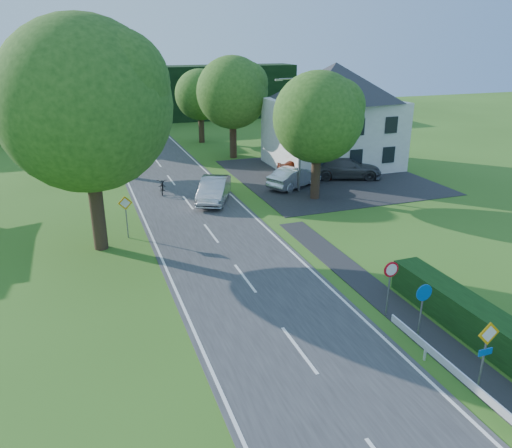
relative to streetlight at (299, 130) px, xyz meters
name	(u,v)px	position (x,y,z in m)	size (l,w,h in m)	color
road	(232,261)	(-8.06, -10.00, -4.44)	(7.00, 80.00, 0.04)	#333235
parking_pad	(326,176)	(3.94, 3.00, -4.44)	(14.00, 16.00, 0.04)	#272629
line_edge_left	(167,271)	(-11.31, -10.00, -4.42)	(0.12, 80.00, 0.01)	white
line_edge_right	(292,252)	(-4.81, -10.00, -4.42)	(0.12, 80.00, 0.01)	white
line_centre	(232,261)	(-8.06, -10.00, -4.42)	(0.12, 80.00, 0.01)	white
tree_main	(89,139)	(-14.06, -6.00, 1.36)	(9.40, 9.40, 11.64)	#244A16
tree_left_far	(95,121)	(-13.06, 10.00, -0.17)	(7.00, 7.00, 8.58)	#244A16
tree_right_far	(233,108)	(-1.06, 12.00, 0.08)	(7.40, 7.40, 9.09)	#244A16
tree_left_back	(94,106)	(-12.56, 22.00, -0.43)	(6.60, 6.60, 8.07)	#244A16
tree_right_back	(201,106)	(-2.06, 20.00, -0.68)	(6.20, 6.20, 7.56)	#244A16
tree_right_mid	(317,137)	(0.44, -2.00, -0.17)	(7.00, 7.00, 8.58)	#244A16
treeline_right	(186,93)	(-0.06, 36.00, -0.96)	(30.00, 5.00, 7.00)	black
house_white	(334,115)	(5.94, 6.00, -0.06)	(10.60, 8.40, 8.60)	silver
streetlight	(299,130)	(0.00, 0.00, 0.00)	(2.03, 0.18, 8.00)	slate
sign_priority_right	(486,345)	(-3.76, -22.02, -2.67)	(0.78, 0.09, 2.59)	slate
sign_roundabout	(423,302)	(-3.76, -19.02, -2.79)	(0.64, 0.08, 2.37)	slate
sign_speed_limit	(390,276)	(-3.76, -17.03, -2.70)	(0.64, 0.11, 2.37)	slate
sign_priority_left	(126,209)	(-12.56, -5.02, -2.75)	(0.78, 0.09, 2.44)	slate
moving_car	(214,190)	(-6.30, -0.29, -3.61)	(1.72, 4.92, 1.62)	#AAAAAF
motorcycle	(162,185)	(-9.26, 2.81, -3.87)	(0.74, 2.11, 1.11)	black
parked_car_red	(307,168)	(2.19, 3.00, -3.61)	(1.92, 4.76, 1.62)	#671E0B
parked_car_silver_a	(294,177)	(0.22, 1.00, -3.67)	(1.60, 4.59, 1.51)	silver
parked_car_grey	(345,168)	(5.03, 2.00, -3.60)	(2.30, 5.65, 1.64)	#454649
parked_car_silver_b	(344,161)	(6.10, 4.00, -3.64)	(2.61, 5.66, 1.57)	silver
parasol	(299,165)	(1.58, 3.24, -3.42)	(2.18, 2.22, 2.00)	red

